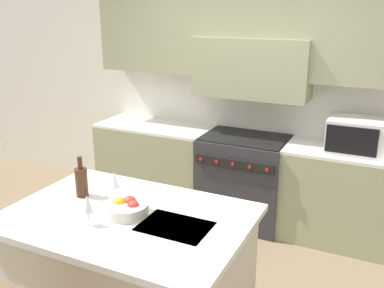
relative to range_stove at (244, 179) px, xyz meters
The scene contains 9 objects.
back_cabinetry 1.15m from the range_stove, 90.00° to the left, with size 10.00×0.46×2.70m.
back_counter 0.02m from the range_stove, 90.00° to the left, with size 3.50×0.62×0.95m.
range_stove is the anchor object (origin of this frame).
microwave 1.26m from the range_stove, ahead, with size 0.57×0.41×0.31m.
kitchen_island 1.99m from the range_stove, 94.10° to the right, with size 1.59×1.10×0.94m.
wine_bottle 2.05m from the range_stove, 107.55° to the right, with size 0.09×0.09×0.30m.
wine_glass_near 2.30m from the range_stove, 97.15° to the right, with size 0.07×0.07×0.21m.
wine_glass_far 1.94m from the range_stove, 100.90° to the right, with size 0.07×0.07×0.21m.
fruit_bowl 2.04m from the range_stove, 94.30° to the right, with size 0.29×0.29×0.11m.
Camera 1 is at (1.33, -2.50, 2.24)m, focal length 40.00 mm.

